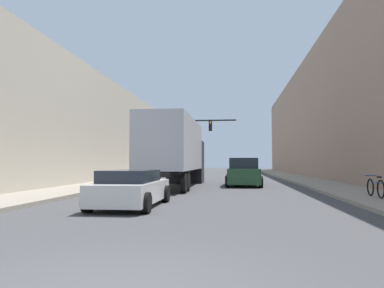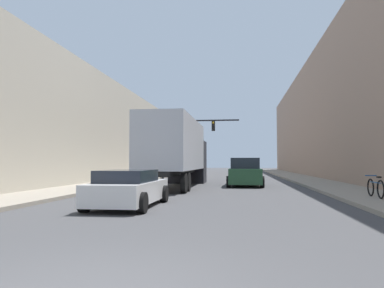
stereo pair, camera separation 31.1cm
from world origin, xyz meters
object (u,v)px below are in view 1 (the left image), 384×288
Objects in this scene: semi_truck at (176,150)px; traffic_signal_gantry at (179,136)px; parked_bicycle at (375,188)px; sedan_car at (131,189)px; suv_car at (243,173)px.

traffic_signal_gantry reaches higher than semi_truck.
traffic_signal_gantry is at bearing 97.31° from semi_truck.
traffic_signal_gantry reaches higher than parked_bicycle.
traffic_signal_gantry is (-1.48, 21.14, 3.34)m from sedan_car.
semi_truck is 10.47m from sedan_car.
semi_truck is 11.02m from traffic_signal_gantry.
parked_bicycle is (10.53, -18.21, -3.43)m from traffic_signal_gantry.
semi_truck is 1.65× the size of traffic_signal_gantry.
semi_truck is at bearing 90.50° from sedan_car.
traffic_signal_gantry reaches higher than sedan_car.
traffic_signal_gantry reaches higher than suv_car.
semi_truck reaches higher than suv_car.
suv_car is 0.67× the size of traffic_signal_gantry.
semi_truck is at bearing 141.03° from parked_bicycle.
suv_car is 11.26m from traffic_signal_gantry.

